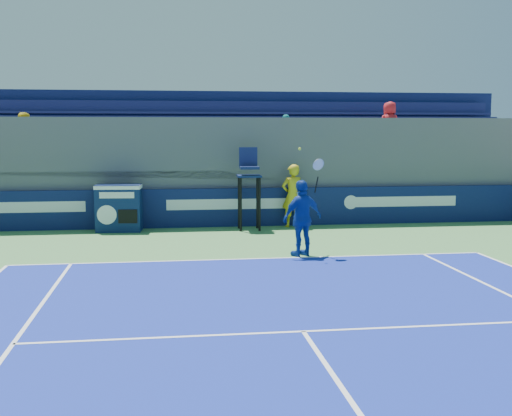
{
  "coord_description": "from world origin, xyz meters",
  "views": [
    {
      "loc": [
        -1.95,
        -2.58,
        2.95
      ],
      "look_at": [
        0.0,
        11.5,
        1.25
      ],
      "focal_mm": 45.0,
      "sensor_mm": 36.0,
      "label": 1
    }
  ],
  "objects": [
    {
      "name": "ball_person",
      "position": [
        1.86,
        16.72,
        0.98
      ],
      "size": [
        0.78,
        0.59,
        1.94
      ],
      "primitive_type": "imported",
      "rotation": [
        0.0,
        0.0,
        3.33
      ],
      "color": "gold",
      "rests_on": "apron"
    },
    {
      "name": "back_hoarding",
      "position": [
        0.0,
        17.1,
        0.6
      ],
      "size": [
        20.4,
        0.21,
        1.2
      ],
      "color": "#0C1648",
      "rests_on": "ground"
    },
    {
      "name": "match_clock",
      "position": [
        -3.39,
        16.57,
        0.74
      ],
      "size": [
        1.37,
        0.82,
        1.4
      ],
      "color": "#0E1D49",
      "rests_on": "ground"
    },
    {
      "name": "umpire_chair",
      "position": [
        0.46,
        16.36,
        1.53
      ],
      "size": [
        0.71,
        0.71,
        2.48
      ],
      "color": "black",
      "rests_on": "ground"
    },
    {
      "name": "tennis_player",
      "position": [
        1.19,
        12.11,
        0.92
      ],
      "size": [
        1.15,
        0.84,
        2.57
      ],
      "color": "#12369A",
      "rests_on": "apron"
    },
    {
      "name": "stadium_seating",
      "position": [
        0.0,
        19.15,
        1.84
      ],
      "size": [
        21.0,
        4.05,
        4.4
      ],
      "color": "#56575C",
      "rests_on": "ground"
    }
  ]
}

